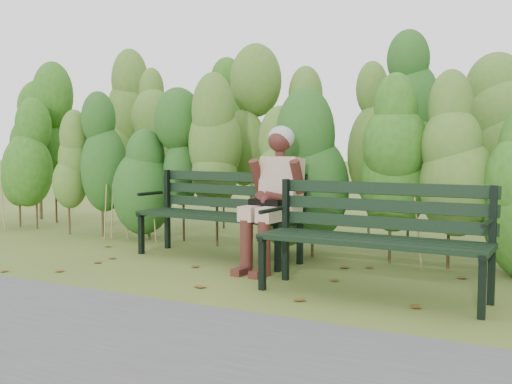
% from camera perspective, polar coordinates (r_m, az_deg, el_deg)
% --- Properties ---
extents(ground, '(80.00, 80.00, 0.00)m').
position_cam_1_polar(ground, '(5.37, -1.75, -8.26)').
color(ground, '#475C25').
extents(footpath, '(60.00, 2.50, 0.01)m').
position_cam_1_polar(footpath, '(3.68, -19.32, -14.39)').
color(footpath, '#474749').
rests_on(footpath, ground).
extents(hedge_band, '(11.04, 1.67, 2.42)m').
position_cam_1_polar(hedge_band, '(6.92, 5.82, 5.04)').
color(hedge_band, '#47381E').
rests_on(hedge_band, ground).
extents(leaf_litter, '(5.87, 1.94, 0.01)m').
position_cam_1_polar(leaf_litter, '(4.99, 1.34, -9.20)').
color(leaf_litter, brown).
rests_on(leaf_litter, ground).
extents(bench_left, '(1.86, 0.75, 0.91)m').
position_cam_1_polar(bench_left, '(6.31, -3.24, -1.46)').
color(bench_left, black).
rests_on(bench_left, ground).
extents(bench_right, '(1.80, 0.64, 0.89)m').
position_cam_1_polar(bench_right, '(4.81, 11.32, -3.47)').
color(bench_right, black).
rests_on(bench_right, ground).
extents(seated_woman, '(0.57, 0.83, 1.37)m').
position_cam_1_polar(seated_woman, '(5.73, 1.72, 0.30)').
color(seated_woman, tan).
rests_on(seated_woman, ground).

